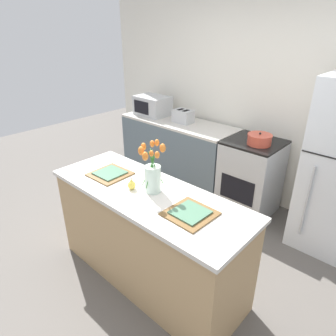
{
  "coord_description": "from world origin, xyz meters",
  "views": [
    {
      "loc": [
        1.53,
        -1.41,
        2.1
      ],
      "look_at": [
        0.0,
        0.25,
        1.02
      ],
      "focal_mm": 32.0,
      "sensor_mm": 36.0,
      "label": 1
    }
  ],
  "objects": [
    {
      "name": "microwave",
      "position": [
        -1.55,
        1.6,
        1.05
      ],
      "size": [
        0.48,
        0.37,
        0.27
      ],
      "color": "#B7BABC",
      "rests_on": "back_counter"
    },
    {
      "name": "plate_setting_left",
      "position": [
        -0.46,
        -0.02,
        0.91
      ],
      "size": [
        0.33,
        0.33,
        0.02
      ],
      "color": "brown",
      "rests_on": "kitchen_island"
    },
    {
      "name": "toaster",
      "position": [
        -0.97,
        1.6,
        1.0
      ],
      "size": [
        0.28,
        0.18,
        0.17
      ],
      "color": "#B7BABC",
      "rests_on": "back_counter"
    },
    {
      "name": "kitchen_island",
      "position": [
        0.0,
        0.0,
        0.45
      ],
      "size": [
        1.8,
        0.66,
        0.9
      ],
      "color": "tan",
      "rests_on": "ground_plane"
    },
    {
      "name": "back_wall",
      "position": [
        0.0,
        2.0,
        1.35
      ],
      "size": [
        5.2,
        0.08,
        2.7
      ],
      "color": "silver",
      "rests_on": "ground_plane"
    },
    {
      "name": "cooking_pot",
      "position": [
        0.17,
        1.54,
        0.97
      ],
      "size": [
        0.27,
        0.27,
        0.14
      ],
      "color": "#CC4C38",
      "rests_on": "stove_range"
    },
    {
      "name": "pear_figurine",
      "position": [
        -0.12,
        -0.06,
        0.94
      ],
      "size": [
        0.06,
        0.06,
        0.11
      ],
      "color": "#E5CC4C",
      "rests_on": "kitchen_island"
    },
    {
      "name": "plate_setting_right",
      "position": [
        0.46,
        -0.02,
        0.91
      ],
      "size": [
        0.33,
        0.33,
        0.02
      ],
      "color": "brown",
      "rests_on": "kitchen_island"
    },
    {
      "name": "ground_plane",
      "position": [
        0.0,
        0.0,
        0.0
      ],
      "size": [
        10.0,
        10.0,
        0.0
      ],
      "primitive_type": "plane",
      "color": "#59544F"
    },
    {
      "name": "stove_range",
      "position": [
        0.1,
        1.6,
        0.46
      ],
      "size": [
        0.6,
        0.61,
        0.91
      ],
      "color": "#B2B5B7",
      "rests_on": "ground_plane"
    },
    {
      "name": "flower_vase",
      "position": [
        0.03,
        0.04,
        1.06
      ],
      "size": [
        0.18,
        0.19,
        0.42
      ],
      "color": "silver",
      "rests_on": "kitchen_island"
    },
    {
      "name": "back_counter",
      "position": [
        -1.06,
        1.6,
        0.46
      ],
      "size": [
        1.68,
        0.6,
        0.91
      ],
      "color": "slate",
      "rests_on": "ground_plane"
    }
  ]
}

